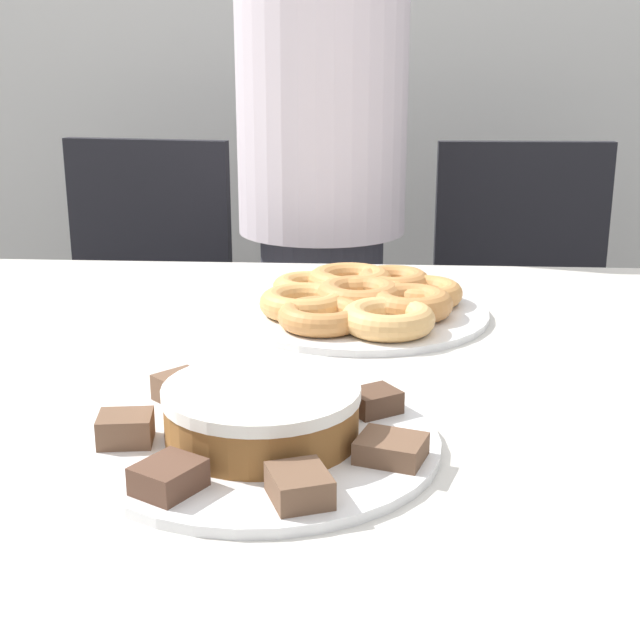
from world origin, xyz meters
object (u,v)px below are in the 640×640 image
object	(u,v)px
person_standing	(322,207)
plate_cake	(262,443)
office_chair_left	(131,355)
frosted_cake	(262,412)
office_chair_right	(525,363)
plate_donuts	(358,312)

from	to	relation	value
person_standing	plate_cake	xyz separation A→B (m)	(0.01, -1.04, -0.05)
office_chair_left	frosted_cake	distance (m)	1.27
office_chair_right	plate_donuts	distance (m)	0.84
person_standing	office_chair_right	distance (m)	0.59
plate_donuts	office_chair_right	bearing A→B (deg)	62.28
person_standing	office_chair_right	xyz separation A→B (m)	(0.45, 0.09, -0.36)
plate_cake	frosted_cake	bearing A→B (deg)	-90.00
office_chair_right	person_standing	bearing A→B (deg)	-170.17
plate_cake	office_chair_left	bearing A→B (deg)	111.64
person_standing	plate_cake	bearing A→B (deg)	-89.66
frosted_cake	person_standing	bearing A→B (deg)	90.34
office_chair_left	plate_cake	bearing A→B (deg)	-60.07
plate_donuts	person_standing	bearing A→B (deg)	98.38
office_chair_right	plate_cake	size ratio (longest dim) A/B	2.72
frosted_cake	plate_cake	bearing A→B (deg)	90.00
office_chair_right	frosted_cake	world-z (taller)	office_chair_right
plate_cake	frosted_cake	distance (m)	0.03
person_standing	frosted_cake	distance (m)	1.04
plate_cake	frosted_cake	xyz separation A→B (m)	(0.00, -0.00, 0.03)
office_chair_right	office_chair_left	bearing A→B (deg)	178.38
office_chair_right	frosted_cake	size ratio (longest dim) A/B	4.94
person_standing	plate_donuts	bearing A→B (deg)	-81.62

